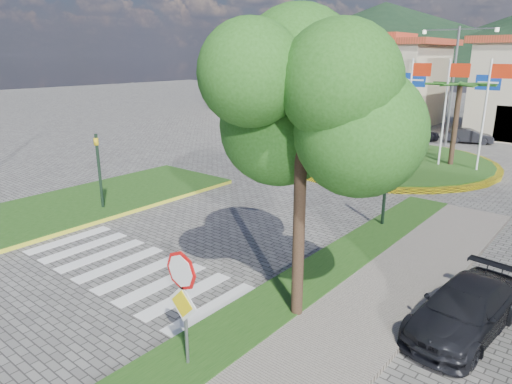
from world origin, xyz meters
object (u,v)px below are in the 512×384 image
Objects in this scene: roundabout_island at (384,160)px; car_dark_a at (417,133)px; stop_sign at (183,292)px; car_dark_b at (469,136)px; car_side_right at (465,309)px; white_van at (312,121)px; deciduous_tree at (303,104)px.

roundabout_island is 3.97× the size of car_dark_a.
stop_sign is 0.83× the size of car_dark_b.
roundabout_island is 17.39m from car_side_right.
roundabout_island is at bearing 147.81° from car_dark_b.
roundabout_island is 3.00× the size of white_van.
stop_sign is 0.39× the size of deciduous_tree.
car_dark_a is at bearing 85.92° from car_dark_b.
stop_sign is 4.59m from deciduous_tree.
car_side_right is (8.78, -15.00, 0.40)m from roundabout_island.
car_dark_b is at bearing 97.38° from deciduous_tree.
roundabout_island is at bearing -145.44° from white_van.
car_side_right is at bearing 52.32° from stop_sign.
stop_sign reaches higher than car_side_right.
stop_sign is 30.24m from car_dark_b.
deciduous_tree is at bearing -163.72° from white_van.
white_van is at bearing 118.49° from stop_sign.
stop_sign is at bearing -167.42° from white_van.
roundabout_island is 10.24m from car_dark_b.
car_side_right is at bearing -156.58° from white_van.
white_van is 12.87m from car_dark_b.
car_dark_b is at bearing 95.51° from stop_sign.
car_side_right is at bearing -168.05° from car_dark_a.
white_van is at bearing 135.11° from car_side_right.
car_dark_b is (-3.50, 27.04, -4.65)m from deciduous_tree.
deciduous_tree is (0.60, 3.04, 3.38)m from stop_sign.
deciduous_tree reaches higher than car_side_right.
car_dark_a is at bearing 104.97° from deciduous_tree.
deciduous_tree is at bearing -72.09° from roundabout_island.
deciduous_tree is at bearing -176.19° from car_dark_a.
stop_sign is at bearing -178.83° from car_dark_a.
deciduous_tree reaches higher than white_van.
deciduous_tree reaches higher than roundabout_island.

